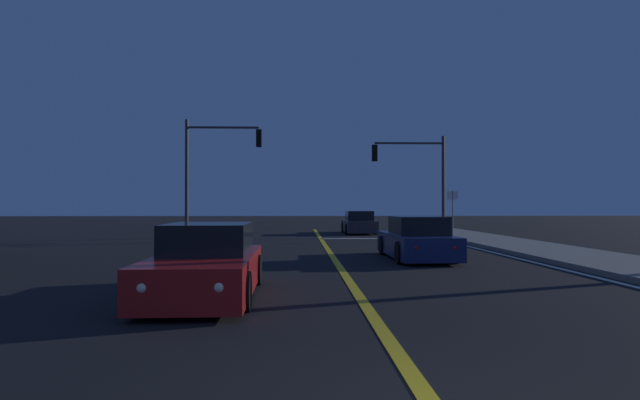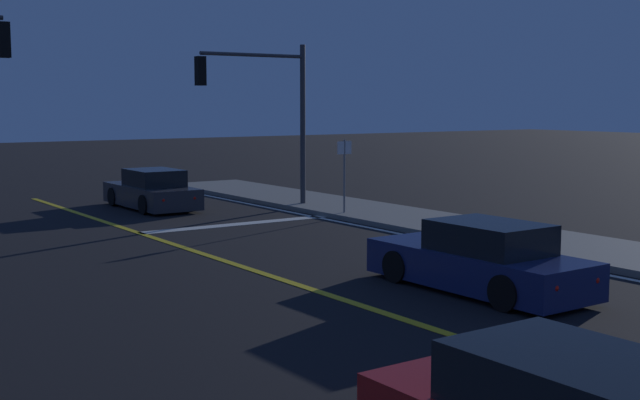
{
  "view_description": "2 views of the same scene",
  "coord_description": "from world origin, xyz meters",
  "px_view_note": "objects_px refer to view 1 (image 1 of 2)",
  "views": [
    {
      "loc": [
        -1.13,
        -3.81,
        1.69
      ],
      "look_at": [
        -0.19,
        19.32,
        1.9
      ],
      "focal_mm": 30.37,
      "sensor_mm": 36.0,
      "label": 1
    },
    {
      "loc": [
        -8.76,
        1.83,
        3.54
      ],
      "look_at": [
        0.37,
        15.12,
        1.68
      ],
      "focal_mm": 47.07,
      "sensor_mm": 36.0,
      "label": 2
    }
  ],
  "objects_px": {
    "car_mid_block_navy": "(417,240)",
    "street_sign_corner": "(453,206)",
    "traffic_signal_far_left": "(213,159)",
    "car_distant_tail_red": "(207,265)",
    "traffic_signal_near_right": "(417,169)",
    "car_side_waiting_charcoal": "(359,224)"
  },
  "relations": [
    {
      "from": "car_mid_block_navy",
      "to": "street_sign_corner",
      "type": "xyz_separation_m",
      "value": [
        3.97,
        9.8,
        1.05
      ]
    },
    {
      "from": "traffic_signal_far_left",
      "to": "car_distant_tail_red",
      "type": "bearing_deg",
      "value": -81.48
    },
    {
      "from": "street_sign_corner",
      "to": "car_mid_block_navy",
      "type": "bearing_deg",
      "value": -112.05
    },
    {
      "from": "car_distant_tail_red",
      "to": "traffic_signal_far_left",
      "type": "xyz_separation_m",
      "value": [
        -2.68,
        17.9,
        3.47
      ]
    },
    {
      "from": "car_distant_tail_red",
      "to": "street_sign_corner",
      "type": "bearing_deg",
      "value": -120.21
    },
    {
      "from": "car_mid_block_navy",
      "to": "traffic_signal_near_right",
      "type": "height_order",
      "value": "traffic_signal_near_right"
    },
    {
      "from": "traffic_signal_far_left",
      "to": "car_side_waiting_charcoal",
      "type": "bearing_deg",
      "value": 26.81
    },
    {
      "from": "car_side_waiting_charcoal",
      "to": "traffic_signal_far_left",
      "type": "xyz_separation_m",
      "value": [
        -7.98,
        -4.03,
        3.47
      ]
    },
    {
      "from": "car_distant_tail_red",
      "to": "car_mid_block_navy",
      "type": "bearing_deg",
      "value": -129.45
    },
    {
      "from": "traffic_signal_far_left",
      "to": "street_sign_corner",
      "type": "distance_m",
      "value": 12.37
    },
    {
      "from": "car_side_waiting_charcoal",
      "to": "car_mid_block_navy",
      "type": "bearing_deg",
      "value": -89.5
    },
    {
      "from": "car_mid_block_navy",
      "to": "car_distant_tail_red",
      "type": "relative_size",
      "value": 0.99
    },
    {
      "from": "car_distant_tail_red",
      "to": "traffic_signal_far_left",
      "type": "height_order",
      "value": "traffic_signal_far_left"
    },
    {
      "from": "car_mid_block_navy",
      "to": "traffic_signal_near_right",
      "type": "xyz_separation_m",
      "value": [
        2.8,
        12.6,
        3.09
      ]
    },
    {
      "from": "car_distant_tail_red",
      "to": "traffic_signal_near_right",
      "type": "xyz_separation_m",
      "value": [
        8.19,
        19.3,
        3.09
      ]
    },
    {
      "from": "traffic_signal_far_left",
      "to": "traffic_signal_near_right",
      "type": "bearing_deg",
      "value": 7.34
    },
    {
      "from": "car_side_waiting_charcoal",
      "to": "car_distant_tail_red",
      "type": "distance_m",
      "value": 22.57
    },
    {
      "from": "car_mid_block_navy",
      "to": "street_sign_corner",
      "type": "height_order",
      "value": "street_sign_corner"
    },
    {
      "from": "traffic_signal_far_left",
      "to": "street_sign_corner",
      "type": "bearing_deg",
      "value": -6.63
    },
    {
      "from": "car_side_waiting_charcoal",
      "to": "traffic_signal_near_right",
      "type": "bearing_deg",
      "value": -42.14
    },
    {
      "from": "traffic_signal_near_right",
      "to": "traffic_signal_far_left",
      "type": "bearing_deg",
      "value": 7.34
    },
    {
      "from": "car_distant_tail_red",
      "to": "street_sign_corner",
      "type": "distance_m",
      "value": 19.0
    }
  ]
}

